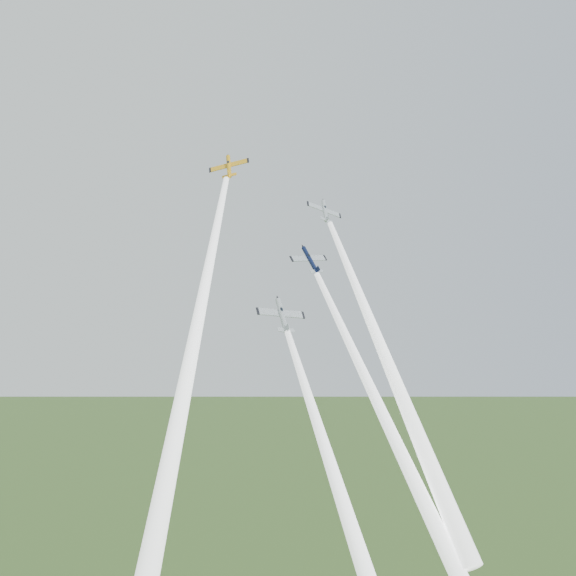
{
  "coord_description": "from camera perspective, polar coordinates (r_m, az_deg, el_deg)",
  "views": [
    {
      "loc": [
        -35.68,
        -116.76,
        84.28
      ],
      "look_at": [
        0.0,
        -6.0,
        92.0
      ],
      "focal_mm": 45.0,
      "sensor_mm": 36.0,
      "label": 1
    }
  ],
  "objects": [
    {
      "name": "smoke_trail_silver_low",
      "position": [
        99.12,
        4.15,
        -15.93
      ],
      "size": [
        7.33,
        35.22,
        44.77
      ],
      "primitive_type": null,
      "rotation": [
        -0.65,
        0.0,
        0.13
      ],
      "color": "white"
    },
    {
      "name": "plane_yellow",
      "position": [
        124.12,
        -4.7,
        9.56
      ],
      "size": [
        7.4,
        7.98,
        7.62
      ],
      "primitive_type": null,
      "rotation": [
        0.92,
        -0.22,
        -0.43
      ],
      "color": "gold"
    },
    {
      "name": "smoke_trail_silver_right",
      "position": [
        111.39,
        8.0,
        -6.14
      ],
      "size": [
        7.73,
        39.93,
        50.98
      ],
      "primitive_type": null,
      "rotation": [
        -0.65,
        0.0,
        0.12
      ],
      "color": "white"
    },
    {
      "name": "smoke_trail_yellow",
      "position": [
        97.66,
        -7.64,
        -5.2
      ],
      "size": [
        21.89,
        42.84,
        58.85
      ],
      "primitive_type": null,
      "rotation": [
        -0.65,
        0.0,
        -0.43
      ],
      "color": "white"
    },
    {
      "name": "plane_silver_low",
      "position": [
        113.34,
        -0.48,
        -2.17
      ],
      "size": [
        8.58,
        7.08,
        7.87
      ],
      "primitive_type": null,
      "rotation": [
        0.92,
        0.07,
        0.13
      ],
      "color": "#ADB5BB"
    },
    {
      "name": "smoke_trail_navy",
      "position": [
        104.34,
        9.09,
        -13.08
      ],
      "size": [
        14.1,
        42.98,
        56.02
      ],
      "primitive_type": null,
      "rotation": [
        -0.65,
        0.0,
        0.26
      ],
      "color": "white"
    },
    {
      "name": "plane_navy",
      "position": [
        121.47,
        1.76,
        2.24
      ],
      "size": [
        8.72,
        6.81,
        6.98
      ],
      "primitive_type": null,
      "rotation": [
        0.92,
        -0.09,
        0.26
      ],
      "color": "#0C1536"
    },
    {
      "name": "plane_silver_right",
      "position": [
        131.17,
        2.93,
        6.11
      ],
      "size": [
        8.0,
        6.13,
        7.9
      ],
      "primitive_type": null,
      "rotation": [
        0.92,
        0.26,
        0.12
      ],
      "color": "silver"
    }
  ]
}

